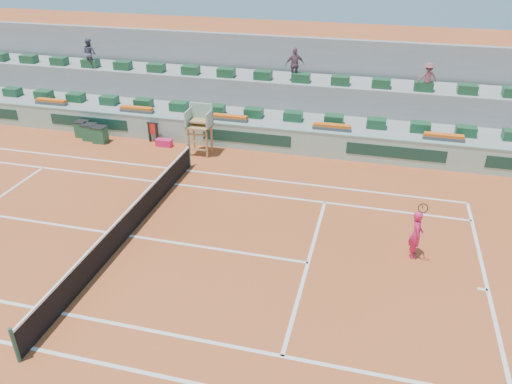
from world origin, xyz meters
TOP-DOWN VIEW (x-y plane):
  - ground at (0.00, 0.00)m, footprint 90.00×90.00m
  - seating_tier_lower at (0.00, 10.70)m, footprint 36.00×4.00m
  - seating_tier_upper at (0.00, 12.30)m, footprint 36.00×2.40m
  - stadium_back_wall at (0.00, 13.90)m, footprint 36.00×0.40m
  - player_bag at (-2.08, 7.81)m, footprint 0.80×0.36m
  - spectator_left at (-7.91, 11.62)m, footprint 0.91×0.80m
  - spectator_mid at (3.64, 11.79)m, footprint 1.07×0.78m
  - spectator_right at (10.12, 11.56)m, footprint 0.99×0.70m
  - court_lines at (0.00, 0.00)m, footprint 23.89×11.09m
  - tennis_net at (0.00, 0.00)m, footprint 0.10×11.97m
  - advertising_hoarding at (0.02, 8.50)m, footprint 36.00×0.34m
  - umpire_chair at (0.00, 7.50)m, footprint 1.10×0.90m
  - seat_row_lower at (0.00, 9.80)m, footprint 32.90×0.60m
  - seat_row_upper at (0.00, 11.70)m, footprint 32.90×0.60m
  - flower_planters at (-1.50, 9.00)m, footprint 26.80×0.36m
  - drink_cooler_a at (-5.37, 7.46)m, footprint 0.69×0.60m
  - drink_cooler_b at (-6.05, 7.65)m, footprint 0.70×0.61m
  - drink_cooler_c at (-6.66, 7.94)m, footprint 0.68×0.59m
  - towel_rack at (-2.80, 8.19)m, footprint 0.59×0.10m
  - tennis_player at (9.71, 1.28)m, footprint 0.43×0.88m

SIDE VIEW (x-z plane):
  - ground at x=0.00m, z-range 0.00..0.00m
  - court_lines at x=0.00m, z-range 0.00..0.01m
  - player_bag at x=-2.08m, z-range 0.00..0.36m
  - drink_cooler_b at x=-6.05m, z-range 0.00..0.84m
  - drink_cooler_c at x=-6.66m, z-range 0.00..0.84m
  - drink_cooler_a at x=-5.37m, z-range 0.00..0.84m
  - tennis_net at x=0.00m, z-range -0.02..1.08m
  - seating_tier_lower at x=0.00m, z-range 0.00..1.20m
  - towel_rack at x=-2.80m, z-range 0.09..1.12m
  - advertising_hoarding at x=0.02m, z-range 0.00..1.26m
  - tennis_player at x=9.71m, z-range -0.28..1.99m
  - seating_tier_upper at x=0.00m, z-range 0.00..2.60m
  - flower_planters at x=-1.50m, z-range 1.19..1.47m
  - seat_row_lower at x=0.00m, z-range 1.20..1.64m
  - umpire_chair at x=0.00m, z-range 0.34..2.74m
  - stadium_back_wall at x=0.00m, z-range 0.00..4.40m
  - seat_row_upper at x=0.00m, z-range 2.60..3.04m
  - spectator_right at x=10.12m, z-range 2.60..3.99m
  - spectator_left at x=-7.91m, z-range 2.60..4.20m
  - spectator_mid at x=3.64m, z-range 2.60..4.28m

